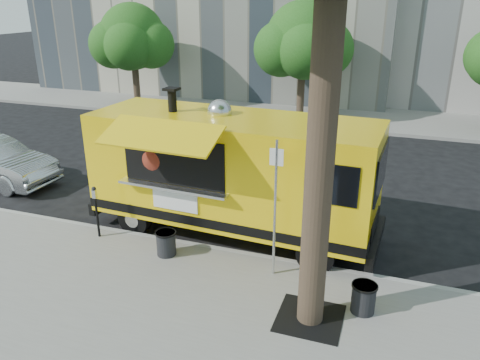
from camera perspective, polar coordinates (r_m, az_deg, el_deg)
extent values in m
plane|color=black|center=(12.10, -1.14, -6.83)|extent=(120.00, 120.00, 0.00)
cube|color=gray|center=(9.03, -10.39, -17.71)|extent=(60.00, 6.00, 0.15)
cube|color=#999993|center=(11.30, -2.79, -8.60)|extent=(60.00, 0.14, 0.16)
cube|color=gray|center=(24.44, 9.98, 7.73)|extent=(60.00, 5.00, 0.15)
cylinder|color=#33261C|center=(7.63, 9.81, 3.37)|extent=(0.48, 0.48, 6.50)
cube|color=black|center=(9.16, 8.49, -16.31)|extent=(1.20, 1.20, 0.02)
cylinder|color=#33261C|center=(26.52, -12.55, 11.65)|extent=(0.36, 0.36, 2.60)
sphere|color=#1C4412|center=(26.24, -12.97, 16.69)|extent=(3.42, 3.42, 3.42)
cylinder|color=#33261C|center=(23.56, 7.42, 10.79)|extent=(0.36, 0.36, 2.60)
sphere|color=#1C4412|center=(23.25, 7.71, 16.61)|extent=(3.60, 3.60, 3.60)
cylinder|color=silver|center=(9.62, 4.28, -3.72)|extent=(0.06, 0.06, 3.00)
cube|color=white|center=(9.19, 4.48, 2.79)|extent=(0.28, 0.02, 0.35)
cylinder|color=black|center=(12.05, -17.01, -4.36)|extent=(0.06, 0.06, 1.05)
cube|color=silver|center=(11.80, -17.33, -1.62)|extent=(0.10, 0.08, 0.22)
sphere|color=black|center=(11.76, -17.40, -1.04)|extent=(0.11, 0.11, 0.11)
cube|color=yellow|center=(11.54, -0.91, 1.54)|extent=(7.11, 2.74, 2.53)
cube|color=black|center=(11.92, -0.88, -3.11)|extent=(7.13, 2.76, 0.24)
cube|color=black|center=(11.28, 16.22, -7.20)|extent=(0.30, 2.26, 0.32)
cube|color=black|center=(13.73, -14.74, -1.76)|extent=(0.30, 2.26, 0.32)
cube|color=black|center=(10.60, 16.85, 1.07)|extent=(0.15, 1.89, 1.02)
cylinder|color=black|center=(10.59, 9.25, -8.90)|extent=(0.88, 0.35, 0.86)
cylinder|color=black|center=(12.31, 11.43, -4.51)|extent=(0.88, 0.35, 0.86)
cylinder|color=black|center=(12.33, -12.68, -4.57)|extent=(0.88, 0.35, 0.86)
cylinder|color=black|center=(13.84, -8.09, -1.29)|extent=(0.88, 0.35, 0.86)
cube|color=black|center=(10.87, -7.97, 2.32)|extent=(2.59, 0.32, 1.13)
cube|color=silver|center=(10.95, -8.22, -0.93)|extent=(2.80, 0.50, 0.06)
cube|color=yellow|center=(10.19, -9.75, 5.43)|extent=(2.73, 1.16, 0.45)
cube|color=white|center=(11.15, -7.92, -2.39)|extent=(1.18, 0.10, 0.54)
cylinder|color=black|center=(11.82, -8.26, 9.54)|extent=(0.22, 0.22, 0.59)
sphere|color=silver|center=(11.52, -2.51, 8.33)|extent=(0.60, 0.60, 0.60)
sphere|color=#943720|center=(11.41, -9.81, 2.88)|extent=(0.90, 0.90, 0.90)
cylinder|color=#FF590C|center=(11.27, -10.38, 1.90)|extent=(0.37, 0.15, 0.37)
cylinder|color=black|center=(10.99, -9.00, -7.63)|extent=(0.44, 0.44, 0.58)
cylinder|color=black|center=(10.86, -9.08, -6.39)|extent=(0.48, 0.48, 0.04)
cylinder|color=black|center=(9.36, 14.82, -13.75)|extent=(0.45, 0.45, 0.59)
cylinder|color=black|center=(9.21, 14.98, -12.36)|extent=(0.49, 0.49, 0.04)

